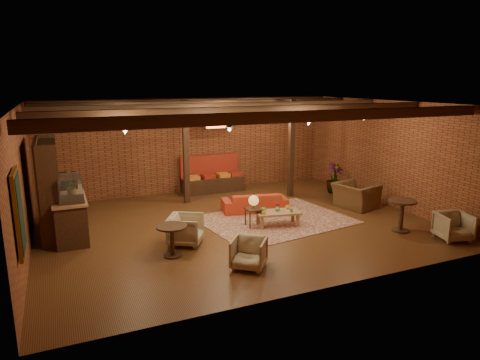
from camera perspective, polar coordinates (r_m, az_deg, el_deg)
name	(u,v)px	position (r m, az deg, el deg)	size (l,w,h in m)	color
floor	(237,224)	(11.54, -0.46, -5.94)	(10.00, 10.00, 0.00)	#3D1C0F
ceiling	(236,104)	(10.93, -0.49, 10.14)	(10.00, 8.00, 0.02)	black
wall_back	(191,145)	(14.84, -6.53, 4.61)	(10.00, 0.02, 3.20)	brown
wall_front	(325,206)	(7.70, 11.23, -3.45)	(10.00, 0.02, 3.20)	brown
wall_left	(23,184)	(10.31, -27.01, -0.46)	(0.02, 8.00, 3.20)	brown
wall_right	(387,153)	(13.83, 19.00, 3.37)	(0.02, 8.00, 3.20)	brown
ceiling_beams	(236,109)	(10.94, -0.49, 9.51)	(9.80, 6.40, 0.22)	black
ceiling_pipe	(215,113)	(12.44, -3.40, 8.85)	(0.12, 0.12, 9.60)	black
post_left	(186,153)	(13.34, -7.23, 3.65)	(0.16, 0.16, 3.20)	black
post_right	(291,149)	(14.13, 6.86, 4.18)	(0.16, 0.16, 3.20)	black
service_counter	(69,203)	(11.44, -21.85, -2.88)	(0.80, 2.50, 1.60)	black
plant_counter	(71,185)	(11.54, -21.56, -0.57)	(0.35, 0.39, 0.30)	#337F33
shelving_hutch	(50,188)	(11.44, -24.03, -1.00)	(0.52, 2.00, 2.40)	black
chalkboard_menu	(19,213)	(8.07, -27.36, -3.93)	(0.08, 0.96, 1.46)	black
banquette	(212,178)	(14.80, -3.69, 0.32)	(2.10, 0.70, 1.00)	maroon
service_sign	(216,125)	(14.09, -3.17, 7.31)	(0.86, 0.06, 0.30)	#FF5219
ceiling_spotlights	(236,117)	(10.95, -0.49, 8.36)	(6.40, 4.40, 0.28)	black
rug	(275,220)	(11.93, 4.73, -5.30)	(3.86, 2.95, 0.01)	maroon
sofa	(255,202)	(12.63, 1.96, -2.94)	(1.90, 0.74, 0.56)	#B83319
coffee_table	(277,213)	(11.37, 5.00, -4.39)	(1.26, 0.80, 0.65)	#9D6D49
side_table_lamp	(254,203)	(11.19, 1.83, -3.08)	(0.43, 0.43, 0.85)	black
round_table_left	(172,236)	(9.49, -9.06, -7.33)	(0.67, 0.67, 0.70)	black
armchair_a	(186,228)	(10.16, -7.27, -6.41)	(0.75, 0.70, 0.77)	beige
armchair_b	(249,252)	(8.87, 1.18, -9.55)	(0.67, 0.63, 0.69)	beige
armchair_right	(356,192)	(13.35, 15.19, -1.49)	(1.16, 0.76, 1.02)	brown
side_table_book	(342,186)	(14.38, 13.49, -0.76)	(0.51, 0.51, 0.47)	black
round_table_right	(402,211)	(11.61, 20.77, -3.84)	(0.70, 0.70, 0.82)	black
armchair_far	(454,225)	(11.57, 26.60, -5.41)	(0.71, 0.67, 0.73)	beige
plant_tall	(336,149)	(14.81, 12.70, 4.08)	(1.71, 1.71, 3.05)	#4C7F4C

